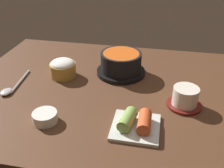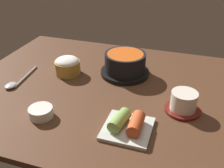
{
  "view_description": "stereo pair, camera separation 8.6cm",
  "coord_description": "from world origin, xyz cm",
  "px_view_note": "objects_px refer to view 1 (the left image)",
  "views": [
    {
      "loc": [
        16.73,
        -74.95,
        48.7
      ],
      "look_at": [
        2.0,
        -2.0,
        5.0
      ],
      "focal_mm": 41.98,
      "sensor_mm": 36.0,
      "label": 1
    },
    {
      "loc": [
        25.07,
        -72.76,
        48.7
      ],
      "look_at": [
        2.0,
        -2.0,
        5.0
      ],
      "focal_mm": 41.98,
      "sensor_mm": 36.0,
      "label": 2
    }
  ],
  "objects_px": {
    "stone_pot": "(121,64)",
    "side_bowl_near": "(45,117)",
    "rice_bowl": "(63,68)",
    "spoon": "(11,88)",
    "tea_cup_with_saucer": "(185,98)",
    "kimchi_plate": "(136,124)"
  },
  "relations": [
    {
      "from": "rice_bowl",
      "to": "side_bowl_near",
      "type": "distance_m",
      "value": 0.27
    },
    {
      "from": "stone_pot",
      "to": "tea_cup_with_saucer",
      "type": "distance_m",
      "value": 0.28
    },
    {
      "from": "rice_bowl",
      "to": "kimchi_plate",
      "type": "height_order",
      "value": "rice_bowl"
    },
    {
      "from": "rice_bowl",
      "to": "kimchi_plate",
      "type": "distance_m",
      "value": 0.39
    },
    {
      "from": "kimchi_plate",
      "to": "spoon",
      "type": "bearing_deg",
      "value": 164.9
    },
    {
      "from": "tea_cup_with_saucer",
      "to": "side_bowl_near",
      "type": "xyz_separation_m",
      "value": [
        -0.39,
        -0.16,
        -0.01
      ]
    },
    {
      "from": "rice_bowl",
      "to": "spoon",
      "type": "bearing_deg",
      "value": -137.58
    },
    {
      "from": "stone_pot",
      "to": "rice_bowl",
      "type": "xyz_separation_m",
      "value": [
        -0.21,
        -0.06,
        -0.01
      ]
    },
    {
      "from": "kimchi_plate",
      "to": "side_bowl_near",
      "type": "height_order",
      "value": "kimchi_plate"
    },
    {
      "from": "tea_cup_with_saucer",
      "to": "side_bowl_near",
      "type": "relative_size",
      "value": 1.52
    },
    {
      "from": "rice_bowl",
      "to": "spoon",
      "type": "height_order",
      "value": "rice_bowl"
    },
    {
      "from": "rice_bowl",
      "to": "spoon",
      "type": "distance_m",
      "value": 0.19
    },
    {
      "from": "tea_cup_with_saucer",
      "to": "kimchi_plate",
      "type": "height_order",
      "value": "tea_cup_with_saucer"
    },
    {
      "from": "rice_bowl",
      "to": "tea_cup_with_saucer",
      "type": "relative_size",
      "value": 0.9
    },
    {
      "from": "kimchi_plate",
      "to": "spoon",
      "type": "height_order",
      "value": "kimchi_plate"
    },
    {
      "from": "stone_pot",
      "to": "kimchi_plate",
      "type": "xyz_separation_m",
      "value": [
        0.09,
        -0.31,
        -0.02
      ]
    },
    {
      "from": "kimchi_plate",
      "to": "side_bowl_near",
      "type": "relative_size",
      "value": 1.85
    },
    {
      "from": "stone_pot",
      "to": "side_bowl_near",
      "type": "bearing_deg",
      "value": -116.06
    },
    {
      "from": "kimchi_plate",
      "to": "spoon",
      "type": "distance_m",
      "value": 0.45
    },
    {
      "from": "side_bowl_near",
      "to": "spoon",
      "type": "xyz_separation_m",
      "value": [
        -0.18,
        0.14,
        -0.01
      ]
    },
    {
      "from": "stone_pot",
      "to": "side_bowl_near",
      "type": "xyz_separation_m",
      "value": [
        -0.16,
        -0.33,
        -0.03
      ]
    },
    {
      "from": "stone_pot",
      "to": "spoon",
      "type": "relative_size",
      "value": 0.99
    }
  ]
}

